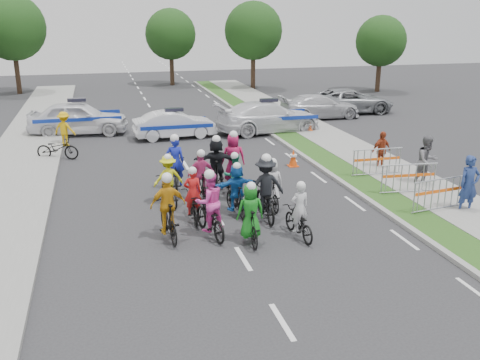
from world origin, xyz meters
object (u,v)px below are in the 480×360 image
object	(u,v)px
tree_1	(253,31)
civilian_sedan	(320,106)
rider_4	(265,194)
rider_5	(236,192)
spectator_0	(469,185)
parked_bike	(57,148)
rider_3	(168,214)
rider_12	(175,172)
rider_8	(234,182)
cone_0	(293,158)
spectator_2	(381,151)
barrier_1	(408,180)
police_car_1	(175,125)
tree_3	(12,27)
barrier_2	(377,163)
tree_4	(171,34)
rider_9	(201,181)
police_car_0	(78,118)
rider_11	(216,167)
rider_13	(233,164)
spectator_1	(427,161)
civilian_suv	(350,101)
rider_10	(169,184)
rider_2	(210,211)
tree_2	(381,41)
marshal_hiviz	(65,129)
rider_1	(250,219)
rider_7	(272,189)
cone_1	(310,126)
rider_6	(193,202)
rider_0	(299,219)
police_car_2	(269,117)

from	to	relation	value
tree_1	civilian_sedan	bearing A→B (deg)	-88.82
rider_4	rider_5	distance (m)	0.91
spectator_0	parked_bike	distance (m)	16.09
rider_3	rider_12	size ratio (longest dim) A/B	0.94
rider_8	cone_0	size ratio (longest dim) A/B	2.40
spectator_2	barrier_1	xyz separation A→B (m)	(-0.70, -3.11, -0.21)
police_car_1	tree_3	bearing A→B (deg)	23.56
rider_3	rider_8	distance (m)	3.59
barrier_2	tree_4	size ratio (longest dim) A/B	0.32
rider_9	police_car_0	xyz separation A→B (m)	(-4.10, 11.59, 0.15)
rider_11	spectator_2	distance (m)	6.90
police_car_0	civilian_sedan	distance (m)	13.59
rider_12	rider_13	bearing A→B (deg)	-173.48
police_car_0	barrier_2	size ratio (longest dim) A/B	2.46
rider_4	rider_5	bearing A→B (deg)	-29.90
civilian_sedan	spectator_1	bearing A→B (deg)	173.17
rider_8	civilian_suv	size ratio (longest dim) A/B	0.32
rider_10	parked_bike	size ratio (longest dim) A/B	0.97
rider_10	tree_3	xyz separation A→B (m)	(-7.73, 27.46, 4.22)
rider_9	rider_10	size ratio (longest dim) A/B	1.02
rider_3	rider_2	bearing A→B (deg)	170.28
rider_2	rider_13	bearing A→B (deg)	-123.23
tree_2	rider_5	bearing A→B (deg)	-127.15
civilian_sedan	marshal_hiviz	world-z (taller)	marshal_hiviz
rider_1	tree_1	bearing A→B (deg)	-104.06
rider_3	rider_4	xyz separation A→B (m)	(3.02, 0.81, 0.04)
rider_11	civilian_suv	size ratio (longest dim) A/B	0.37
rider_2	spectator_2	xyz separation A→B (m)	(7.91, 4.73, 0.04)
barrier_1	civilian_suv	bearing A→B (deg)	71.08
rider_7	cone_1	distance (m)	11.45
police_car_0	civilian_suv	distance (m)	16.20
cone_1	rider_10	bearing A→B (deg)	-133.85
rider_11	spectator_0	distance (m)	8.19
parked_bike	spectator_1	bearing A→B (deg)	-100.21
rider_3	tree_3	xyz separation A→B (m)	(-7.35, 30.25, 4.15)
spectator_1	parked_bike	xyz separation A→B (m)	(-12.95, 7.24, -0.45)
rider_3	rider_6	xyz separation A→B (m)	(0.89, 1.18, -0.17)
rider_6	police_car_0	xyz separation A→B (m)	(-3.53, 13.20, 0.27)
rider_10	barrier_2	size ratio (longest dim) A/B	0.87
rider_4	police_car_0	distance (m)	14.71
rider_0	parked_bike	bearing A→B (deg)	-62.01
rider_4	marshal_hiviz	world-z (taller)	rider_4
marshal_hiviz	civilian_suv	bearing A→B (deg)	-136.95
rider_12	barrier_2	size ratio (longest dim) A/B	1.03
rider_11	police_car_2	xyz separation A→B (m)	(4.66, 8.53, -0.03)
rider_7	rider_12	xyz separation A→B (m)	(-2.66, 2.64, 0.00)
rider_4	spectator_0	size ratio (longest dim) A/B	1.11
rider_8	tree_1	size ratio (longest dim) A/B	0.25
rider_0	civilian_suv	world-z (taller)	rider_0
rider_1	tree_2	size ratio (longest dim) A/B	0.30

